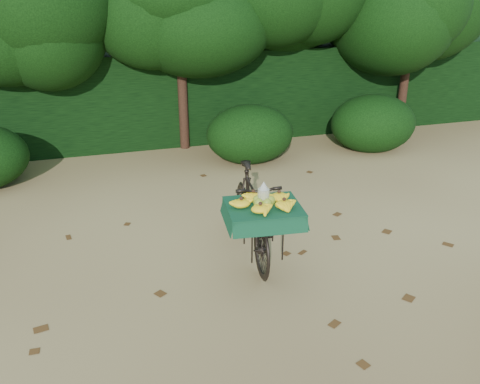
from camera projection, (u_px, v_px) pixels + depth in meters
name	position (u px, v px, depth m)	size (l,w,h in m)	color
ground	(237.00, 311.00, 5.17)	(80.00, 80.00, 0.00)	tan
vendor_bicycle	(252.00, 213.00, 6.00)	(0.84, 1.88, 1.10)	black
hedge_backdrop	(150.00, 94.00, 10.36)	(26.00, 1.80, 1.80)	black
tree_row	(115.00, 44.00, 9.05)	(14.50, 2.00, 4.00)	black
bush_clumps	(196.00, 142.00, 8.91)	(8.80, 1.70, 0.90)	black
leaf_litter	(221.00, 277.00, 5.74)	(7.00, 7.30, 0.01)	#503015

